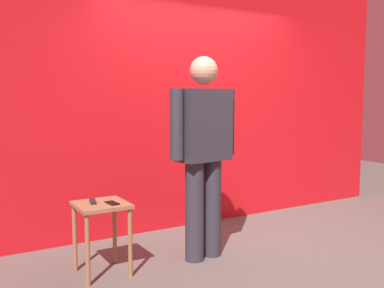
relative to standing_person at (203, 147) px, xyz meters
The scene contains 6 objects.
ground_plane 1.23m from the standing_person, 30.99° to the right, with size 12.00×12.00×0.00m, color #59544F.
back_wall_red 1.28m from the standing_person, 59.84° to the left, with size 5.54×0.12×3.03m, color red.
standing_person is the anchor object (origin of this frame).
side_table 1.07m from the standing_person, behind, with size 0.41×0.41×0.60m.
cell_phone 0.95m from the standing_person, behind, with size 0.07×0.14×0.01m, color black.
tv_remote 1.07m from the standing_person, behind, with size 0.04×0.17×0.02m, color black.
Camera 1 is at (-2.67, -2.94, 1.45)m, focal length 41.02 mm.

